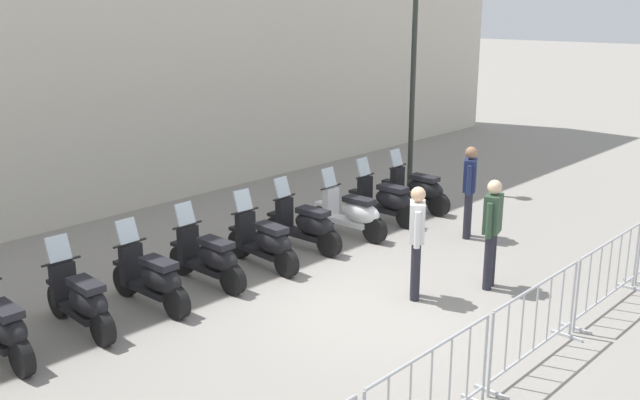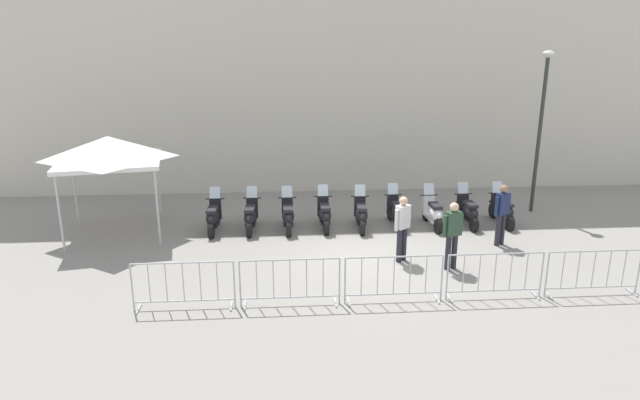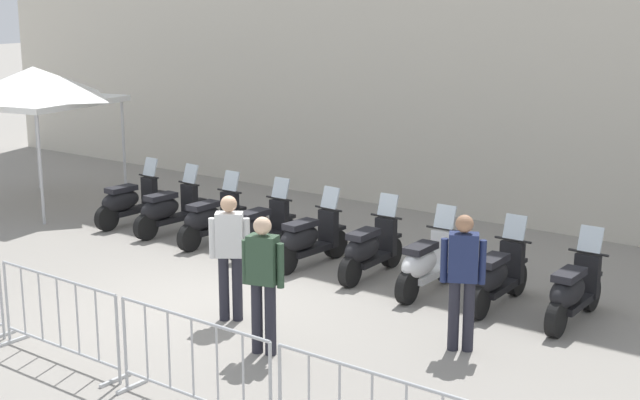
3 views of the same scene
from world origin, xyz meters
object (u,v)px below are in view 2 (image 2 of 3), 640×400
at_px(motorcycle_2, 288,216).
at_px(motorcycle_8, 503,211).
at_px(motorcycle_0, 213,217).
at_px(barrier_segment_0, 184,286).
at_px(motorcycle_3, 325,215).
at_px(canopy_tent, 109,150).
at_px(motorcycle_5, 397,213).
at_px(barrier_segment_3, 495,276).
at_px(barrier_segment_4, 593,273).
at_px(officer_mid_plaza, 453,232).
at_px(street_lamp, 541,116).
at_px(motorcycle_4, 361,215).
at_px(officer_by_barriers, 402,225).
at_px(motorcycle_7, 468,212).
at_px(barrier_segment_1, 290,283).
at_px(officer_near_row_end, 502,211).
at_px(motorcycle_1, 251,217).
at_px(motorcycle_6, 433,213).
at_px(barrier_segment_2, 394,279).

xyz_separation_m(motorcycle_2, motorcycle_8, (6.52, -1.16, 0.00)).
distance_m(motorcycle_0, barrier_segment_0, 4.89).
xyz_separation_m(motorcycle_3, canopy_tent, (-6.03, 1.14, 2.06)).
bearing_deg(motorcycle_5, barrier_segment_0, -149.04).
xyz_separation_m(barrier_segment_3, canopy_tent, (-8.43, 6.58, 1.99)).
bearing_deg(barrier_segment_3, barrier_segment_0, 169.47).
height_order(barrier_segment_4, officer_mid_plaza, officer_mid_plaza).
height_order(motorcycle_0, street_lamp, street_lamp).
distance_m(motorcycle_2, barrier_segment_3, 6.58).
distance_m(motorcycle_4, motorcycle_5, 1.12).
relative_size(motorcycle_8, street_lamp, 0.33).
bearing_deg(barrier_segment_4, officer_by_barriers, 138.74).
height_order(motorcycle_4, motorcycle_7, same).
relative_size(barrier_segment_1, barrier_segment_4, 1.00).
xyz_separation_m(motorcycle_0, motorcycle_8, (8.68, -1.61, 0.00)).
bearing_deg(motorcycle_5, officer_near_row_end, -44.81).
height_order(motorcycle_7, barrier_segment_4, motorcycle_7).
relative_size(motorcycle_7, canopy_tent, 0.59).
height_order(motorcycle_0, motorcycle_4, same).
height_order(motorcycle_3, barrier_segment_4, motorcycle_3).
distance_m(motorcycle_1, barrier_segment_0, 5.02).
bearing_deg(barrier_segment_1, barrier_segment_0, 169.47).
bearing_deg(motorcycle_6, street_lamp, 9.76).
xyz_separation_m(motorcycle_8, barrier_segment_2, (-5.23, -4.01, 0.07)).
relative_size(officer_mid_plaza, canopy_tent, 0.59).
relative_size(motorcycle_5, officer_mid_plaza, 1.00).
bearing_deg(officer_by_barriers, barrier_segment_2, -117.05).
bearing_deg(motorcycle_8, motorcycle_6, 171.60).
bearing_deg(barrier_segment_2, officer_mid_plaza, 32.36).
relative_size(motorcycle_5, officer_near_row_end, 1.00).
xyz_separation_m(motorcycle_4, motorcycle_8, (4.36, -0.74, 0.00)).
distance_m(street_lamp, officer_by_barriers, 6.93).
distance_m(barrier_segment_4, officer_near_row_end, 3.35).
xyz_separation_m(motorcycle_3, motorcycle_4, (1.06, -0.29, 0.00)).
distance_m(motorcycle_5, barrier_segment_4, 5.99).
bearing_deg(street_lamp, officer_near_row_end, -137.98).
relative_size(motorcycle_0, barrier_segment_3, 0.81).
bearing_deg(officer_by_barriers, barrier_segment_3, -65.81).
distance_m(motorcycle_5, barrier_segment_2, 5.07).
height_order(motorcycle_5, barrier_segment_3, motorcycle_5).
bearing_deg(motorcycle_4, officer_near_row_end, -34.31).
bearing_deg(barrier_segment_0, barrier_segment_2, -10.53).
bearing_deg(officer_by_barriers, barrier_segment_4, -41.26).
relative_size(motorcycle_1, motorcycle_7, 0.99).
bearing_deg(motorcycle_0, motorcycle_3, -10.09).
distance_m(barrier_segment_0, officer_by_barriers, 5.65).
relative_size(motorcycle_1, officer_near_row_end, 0.99).
height_order(motorcycle_6, barrier_segment_3, motorcycle_6).
bearing_deg(barrier_segment_0, motorcycle_2, 54.23).
bearing_deg(barrier_segment_4, canopy_tent, 146.67).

